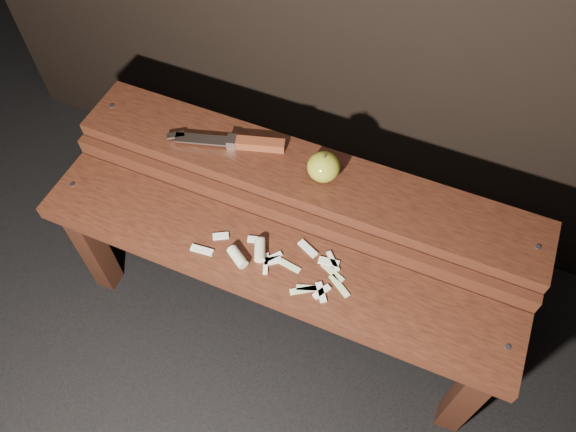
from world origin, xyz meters
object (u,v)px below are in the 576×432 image
at_px(bench_front_tier, 269,276).
at_px(knife, 245,143).
at_px(apple, 324,167).
at_px(bench_rear_tier, 304,193).

height_order(bench_front_tier, knife, knife).
xyz_separation_m(bench_front_tier, knife, (-0.17, 0.24, 0.16)).
bearing_deg(apple, bench_rear_tier, -174.54).
bearing_deg(knife, apple, -3.46).
height_order(bench_front_tier, apple, apple).
bearing_deg(bench_rear_tier, bench_front_tier, -90.00).
bearing_deg(bench_rear_tier, apple, 5.46).
bearing_deg(knife, bench_front_tier, -55.14).
distance_m(bench_front_tier, bench_rear_tier, 0.23).
xyz_separation_m(bench_front_tier, apple, (0.05, 0.23, 0.18)).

